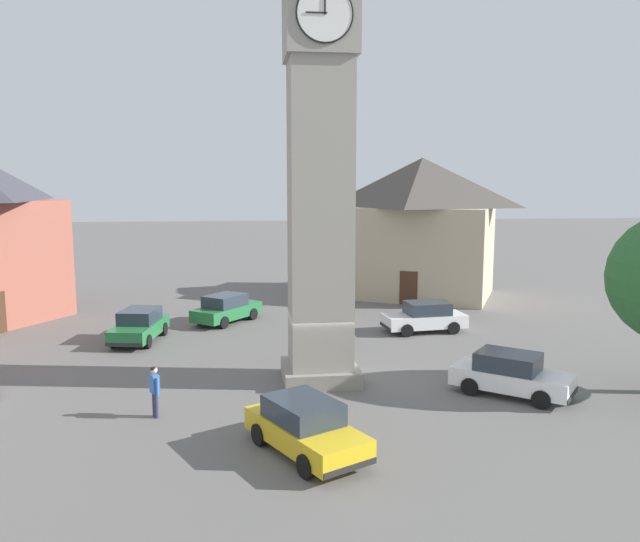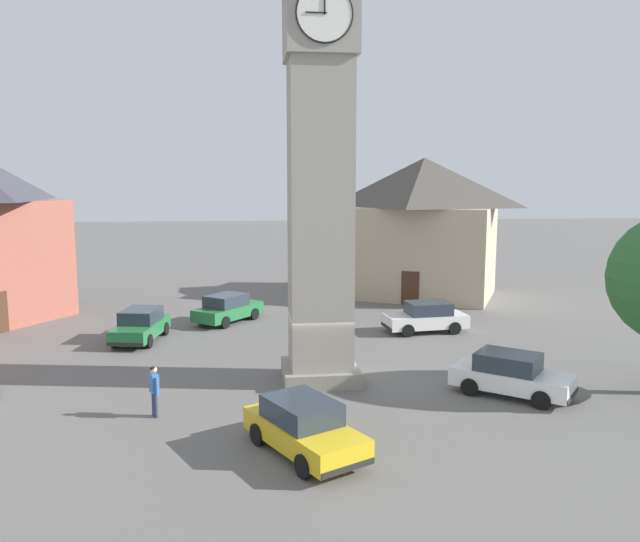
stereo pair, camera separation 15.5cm
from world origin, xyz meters
name	(u,v)px [view 2 (the right image)]	position (x,y,z in m)	size (l,w,h in m)	color
ground_plane	(320,380)	(0.00, 0.00, 0.00)	(200.00, 200.00, 0.00)	#605E5B
clock_tower	(320,50)	(0.00, 0.00, 12.18)	(3.42, 3.42, 20.81)	gray
car_blue_kerb	(426,317)	(-6.25, -7.08, 0.76)	(4.27, 2.11, 1.53)	white
car_silver_kerb	(511,375)	(-6.53, 2.51, 0.76)	(4.25, 3.94, 1.53)	white
car_red_corner	(304,427)	(1.22, 6.38, 0.76)	(3.39, 4.44, 1.53)	gold
car_black_far	(228,308)	(3.78, -10.51, 0.76)	(3.90, 4.28, 1.53)	#236B38
car_green_alley	(141,325)	(7.81, -6.95, 0.76)	(2.40, 4.36, 1.53)	#236B38
pedestrian	(154,387)	(5.75, 3.10, 1.01)	(0.37, 0.50, 1.69)	#2D3351
building_shop_left	(423,226)	(-8.90, -17.12, 4.66)	(11.70, 10.89, 9.11)	tan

